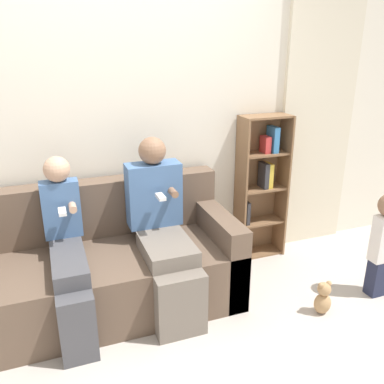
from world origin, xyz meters
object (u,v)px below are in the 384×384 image
at_px(bookshelf, 261,184).
at_px(child_seated, 67,250).
at_px(couch, 97,270).
at_px(toddler_standing, 384,239).
at_px(adult_seated, 163,226).
at_px(teddy_bear, 323,298).

bearing_deg(bookshelf, child_seated, -164.28).
height_order(couch, toddler_standing, couch).
distance_m(adult_seated, toddler_standing, 1.68).
xyz_separation_m(adult_seated, toddler_standing, (1.60, -0.48, -0.16)).
relative_size(child_seated, teddy_bear, 4.40).
bearing_deg(bookshelf, adult_seated, -156.54).
bearing_deg(toddler_standing, couch, 163.80).
relative_size(adult_seated, child_seated, 1.08).
bearing_deg(adult_seated, couch, 165.72).
distance_m(child_seated, bookshelf, 1.79).
distance_m(child_seated, toddler_standing, 2.32).
height_order(child_seated, bookshelf, bookshelf).
distance_m(adult_seated, bookshelf, 1.15).
bearing_deg(adult_seated, child_seated, -177.64).
height_order(toddler_standing, bookshelf, bookshelf).
distance_m(adult_seated, child_seated, 0.67).
bearing_deg(toddler_standing, adult_seated, 163.23).
height_order(bookshelf, teddy_bear, bookshelf).
relative_size(couch, toddler_standing, 2.42).
xyz_separation_m(couch, adult_seated, (0.47, -0.12, 0.33)).
relative_size(couch, adult_seated, 1.64).
bearing_deg(toddler_standing, bookshelf, 120.23).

